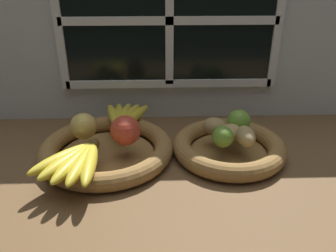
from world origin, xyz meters
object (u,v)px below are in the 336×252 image
banana_bunch_front (76,161)px  banana_bunch_back (124,117)px  lime_far (239,121)px  apple_golden_left (83,126)px  potato_large (230,132)px  potato_small (246,136)px  potato_oblong (214,126)px  fruit_bowl_left (107,149)px  lime_near (223,137)px  apple_red_right (125,130)px  fruit_bowl_right (229,147)px

banana_bunch_front → banana_bunch_back: banana_bunch_front is taller
banana_bunch_front → lime_far: (40.07, 16.04, 1.57)cm
apple_golden_left → banana_bunch_front: (0.74, -13.94, -1.82)cm
banana_bunch_front → potato_large: size_ratio=3.08×
banana_bunch_front → potato_small: size_ratio=2.52×
potato_oblong → potato_large: bearing=-37.9°
fruit_bowl_left → potato_small: bearing=-5.2°
fruit_bowl_left → apple_golden_left: apple_golden_left is taller
fruit_bowl_left → lime_near: size_ratio=6.45×
apple_golden_left → potato_oblong: 34.16cm
apple_red_right → potato_small: apple_red_right is taller
lime_far → fruit_bowl_right: bearing=-127.9°
apple_golden_left → banana_bunch_front: 14.08cm
apple_golden_left → potato_small: apple_golden_left is taller
potato_large → apple_golden_left: bearing=177.3°
apple_red_right → banana_bunch_front: size_ratio=0.40×
potato_large → lime_near: lime_near is taller
potato_oblong → fruit_bowl_left: bearing=-174.3°
banana_bunch_front → potato_large: bearing=18.1°
apple_golden_left → lime_near: size_ratio=1.28×
fruit_bowl_left → apple_red_right: apple_red_right is taller
fruit_bowl_right → lime_near: 7.01cm
banana_bunch_front → banana_bunch_back: bearing=70.2°
potato_small → potato_large: bearing=135.0°
apple_red_right → lime_near: apple_red_right is taller
fruit_bowl_left → apple_golden_left: size_ratio=5.04×
apple_red_right → apple_golden_left: bearing=162.1°
apple_golden_left → banana_bunch_front: bearing=-87.0°
fruit_bowl_left → apple_red_right: size_ratio=4.55×
fruit_bowl_right → apple_golden_left: 38.27cm
fruit_bowl_left → potato_small: (35.27, -3.23, 4.89)cm
fruit_bowl_right → banana_bunch_back: 31.02cm
apple_golden_left → apple_red_right: size_ratio=0.90×
fruit_bowl_right → lime_far: size_ratio=4.65×
potato_oblong → apple_red_right: bearing=-168.7°
potato_oblong → lime_far: lime_far is taller
fruit_bowl_left → banana_bunch_front: size_ratio=1.83×
fruit_bowl_right → potato_oblong: (-3.63, 2.82, 4.85)cm
fruit_bowl_right → potato_oblong: potato_oblong is taller
apple_golden_left → potato_small: bearing=-7.0°
fruit_bowl_left → fruit_bowl_right: bearing=0.0°
fruit_bowl_right → lime_near: size_ratio=5.51×
apple_golden_left → potato_large: bearing=-2.7°
lime_near → lime_far: size_ratio=0.84×
apple_golden_left → lime_far: 40.86cm
potato_large → potato_oblong: (-3.63, 2.82, 0.30)cm
banana_bunch_front → potato_large: (37.02, 12.13, 0.42)cm
apple_golden_left → banana_bunch_back: apple_golden_left is taller
banana_bunch_front → fruit_bowl_right: bearing=18.1°
banana_bunch_back → apple_golden_left: bearing=-132.7°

